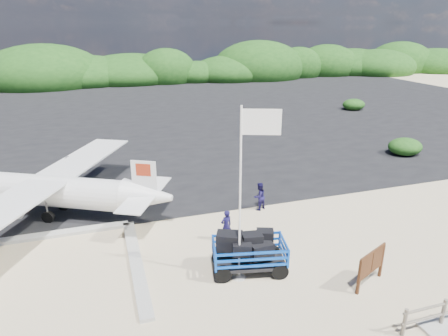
% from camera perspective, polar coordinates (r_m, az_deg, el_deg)
% --- Properties ---
extents(ground, '(160.00, 160.00, 0.00)m').
position_cam_1_polar(ground, '(16.59, 4.22, -13.69)').
color(ground, beige).
extents(asphalt_apron, '(90.00, 50.00, 0.04)m').
position_cam_1_polar(asphalt_apron, '(44.04, -10.52, 7.65)').
color(asphalt_apron, '#B2B2B2').
rests_on(asphalt_apron, ground).
extents(lagoon, '(9.00, 7.00, 0.40)m').
position_cam_1_polar(lagoon, '(17.34, -27.86, -14.62)').
color(lagoon, '#B2B2B2').
rests_on(lagoon, ground).
extents(vegetation_band, '(124.00, 8.00, 4.40)m').
position_cam_1_polar(vegetation_band, '(68.57, -13.44, 11.80)').
color(vegetation_band, '#B2B2B2').
rests_on(vegetation_band, ground).
extents(baggage_cart, '(3.34, 2.33, 1.53)m').
position_cam_1_polar(baggage_cart, '(16.26, 3.56, -14.44)').
color(baggage_cart, blue).
rests_on(baggage_cart, ground).
extents(flagpole, '(1.44, 0.99, 6.66)m').
position_cam_1_polar(flagpole, '(15.89, 2.14, -15.34)').
color(flagpole, white).
rests_on(flagpole, ground).
extents(signboard, '(1.73, 0.90, 1.50)m').
position_cam_1_polar(signboard, '(16.42, 19.93, -15.39)').
color(signboard, '#4F2C16').
rests_on(signboard, ground).
extents(crew_a, '(0.63, 0.50, 1.51)m').
position_cam_1_polar(crew_a, '(17.78, 0.32, -8.29)').
color(crew_a, '#161244').
rests_on(crew_a, ground).
extents(crew_b, '(0.89, 0.80, 1.50)m').
position_cam_1_polar(crew_b, '(20.76, 5.06, -4.06)').
color(crew_b, '#161244').
rests_on(crew_b, ground).
extents(aircraft_large, '(18.55, 18.55, 4.12)m').
position_cam_1_polar(aircraft_large, '(36.88, 8.06, 5.40)').
color(aircraft_large, '#B2B2B2').
rests_on(aircraft_large, ground).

